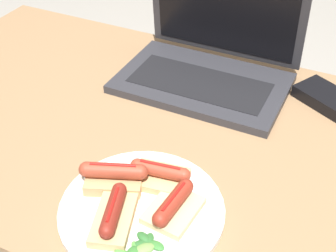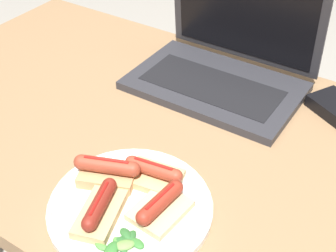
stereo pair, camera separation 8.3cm
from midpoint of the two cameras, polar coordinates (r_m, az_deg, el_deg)
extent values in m
cube|color=#93704C|center=(0.91, 1.17, -2.90)|extent=(1.44, 0.71, 0.04)
cylinder|color=#93704C|center=(1.61, -15.66, -0.97)|extent=(0.06, 0.06, 0.74)
cube|color=#2D2D33|center=(1.04, 1.86, 5.16)|extent=(0.37, 0.23, 0.02)
cube|color=black|center=(1.03, 1.55, 5.23)|extent=(0.30, 0.13, 0.00)
cube|color=#2D2D33|center=(1.09, 4.80, 13.71)|extent=(0.37, 0.03, 0.22)
cube|color=black|center=(1.08, 4.72, 13.64)|extent=(0.33, 0.02, 0.19)
cylinder|color=white|center=(0.77, -6.39, -10.28)|extent=(0.27, 0.27, 0.01)
torus|color=white|center=(0.76, -6.43, -9.87)|extent=(0.26, 0.26, 0.01)
cube|color=tan|center=(0.79, -3.97, -6.51)|extent=(0.10, 0.08, 0.01)
cylinder|color=#9E3D28|center=(0.78, -4.03, -5.52)|extent=(0.08, 0.04, 0.02)
sphere|color=#9E3D28|center=(0.79, -6.78, -4.91)|extent=(0.02, 0.02, 0.02)
sphere|color=#9E3D28|center=(0.77, -1.18, -6.14)|extent=(0.02, 0.02, 0.02)
cylinder|color=red|center=(0.77, -4.06, -4.88)|extent=(0.07, 0.02, 0.00)
cube|color=tan|center=(0.74, -9.86, -11.17)|extent=(0.09, 0.12, 0.02)
cylinder|color=maroon|center=(0.73, -10.03, -10.16)|extent=(0.05, 0.09, 0.02)
sphere|color=maroon|center=(0.75, -9.14, -7.86)|extent=(0.02, 0.02, 0.02)
sphere|color=maroon|center=(0.70, -10.99, -12.62)|extent=(0.02, 0.02, 0.02)
cylinder|color=red|center=(0.72, -10.13, -9.53)|extent=(0.03, 0.07, 0.01)
cube|color=#D6B784|center=(0.75, -2.60, -10.38)|extent=(0.08, 0.10, 0.01)
cylinder|color=maroon|center=(0.73, -2.64, -9.41)|extent=(0.03, 0.08, 0.03)
sphere|color=maroon|center=(0.71, -4.41, -11.43)|extent=(0.03, 0.03, 0.03)
sphere|color=maroon|center=(0.75, -1.00, -7.51)|extent=(0.03, 0.03, 0.03)
cylinder|color=red|center=(0.72, -2.67, -8.75)|extent=(0.01, 0.07, 0.01)
cube|color=tan|center=(0.80, -9.58, -6.72)|extent=(0.11, 0.09, 0.02)
cylinder|color=#9E3D28|center=(0.78, -9.75, -5.53)|extent=(0.09, 0.06, 0.03)
sphere|color=#9E3D28|center=(0.79, -12.92, -5.31)|extent=(0.03, 0.03, 0.03)
sphere|color=#9E3D28|center=(0.77, -6.50, -5.74)|extent=(0.03, 0.03, 0.03)
cylinder|color=red|center=(0.77, -9.85, -4.83)|extent=(0.07, 0.03, 0.01)
ellipsoid|color=#2D662D|center=(0.71, -6.60, -14.30)|extent=(0.03, 0.03, 0.01)
ellipsoid|color=#4C8E3D|center=(0.71, -7.51, -14.44)|extent=(0.02, 0.02, 0.00)
ellipsoid|color=#709E4C|center=(0.70, -6.40, -14.82)|extent=(0.03, 0.03, 0.01)
ellipsoid|color=#2D662D|center=(0.72, -5.72, -13.68)|extent=(0.02, 0.02, 0.01)
ellipsoid|color=#2D662D|center=(0.72, -6.46, -13.47)|extent=(0.03, 0.02, 0.01)
ellipsoid|color=#387A33|center=(0.71, -4.85, -14.49)|extent=(0.03, 0.02, 0.01)
ellipsoid|color=#4C8E3D|center=(0.71, -9.51, -15.00)|extent=(0.02, 0.01, 0.01)
cube|color=black|center=(1.03, 16.51, 3.26)|extent=(0.14, 0.13, 0.03)
camera|label=1|loc=(0.04, -92.86, -2.25)|focal=50.00mm
camera|label=2|loc=(0.04, 87.14, 2.25)|focal=50.00mm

